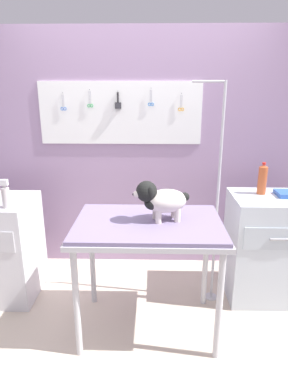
# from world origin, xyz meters

# --- Properties ---
(ground) EXTENTS (4.40, 4.00, 0.04)m
(ground) POSITION_xyz_m (0.00, 0.00, -0.02)
(ground) COLOR #C1B29E
(rear_wall_panel) EXTENTS (4.00, 0.11, 2.30)m
(rear_wall_panel) POSITION_xyz_m (-0.00, 1.28, 1.16)
(rear_wall_panel) COLOR #9C7FA2
(rear_wall_panel) RESTS_ON ground
(grooming_table) EXTENTS (1.06, 0.72, 0.87)m
(grooming_table) POSITION_xyz_m (0.10, 0.21, 0.79)
(grooming_table) COLOR #B7B7BC
(grooming_table) RESTS_ON ground
(grooming_arm) EXTENTS (0.30, 0.11, 1.82)m
(grooming_arm) POSITION_xyz_m (0.64, 0.59, 0.85)
(grooming_arm) COLOR #B7B7BC
(grooming_arm) RESTS_ON ground
(dog) EXTENTS (0.40, 0.25, 0.29)m
(dog) POSITION_xyz_m (0.18, 0.23, 1.03)
(dog) COLOR silver
(dog) RESTS_ON grooming_table
(cabinet_right) EXTENTS (0.68, 0.54, 0.91)m
(cabinet_right) POSITION_xyz_m (1.13, 0.67, 0.46)
(cabinet_right) COLOR silver
(cabinet_right) RESTS_ON ground
(pump_bottle_white) EXTENTS (0.06, 0.06, 0.22)m
(pump_bottle_white) POSITION_xyz_m (-1.00, 0.45, 0.97)
(pump_bottle_white) COLOR #B6AEB0
(pump_bottle_white) RESTS_ON counter_left
(soda_bottle) EXTENTS (0.07, 0.07, 0.27)m
(soda_bottle) POSITION_xyz_m (1.04, 0.75, 1.04)
(soda_bottle) COLOR #B65029
(soda_bottle) RESTS_ON cabinet_right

